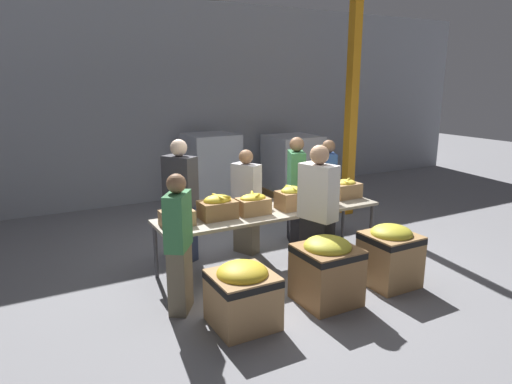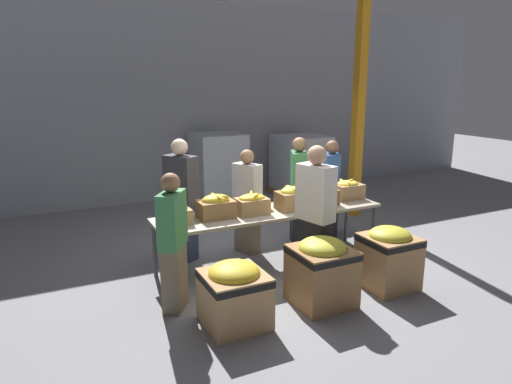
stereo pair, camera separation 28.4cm
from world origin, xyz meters
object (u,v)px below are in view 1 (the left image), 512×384
(banana_box_2, at_px, (253,204))
(banana_box_3, at_px, (292,198))
(banana_box_0, at_px, (177,216))
(pallet_stack_1, at_px, (293,166))
(volunteer_0, at_px, (181,202))
(donation_bin_1, at_px, (326,268))
(banana_box_4, at_px, (320,194))
(sorting_table, at_px, (271,214))
(banana_box_1, at_px, (218,207))
(volunteer_1, at_px, (317,216))
(support_pillar, at_px, (352,106))
(volunteer_5, at_px, (327,188))
(donation_bin_0, at_px, (243,293))
(volunteer_4, at_px, (296,191))
(banana_box_5, at_px, (345,188))
(volunteer_2, at_px, (246,202))
(donation_bin_2, at_px, (390,253))
(volunteer_3, at_px, (179,245))
(pallet_stack_0, at_px, (211,170))

(banana_box_2, xyz_separation_m, banana_box_3, (0.57, -0.04, 0.02))
(banana_box_0, xyz_separation_m, pallet_stack_1, (3.71, 3.17, -0.25))
(volunteer_0, xyz_separation_m, donation_bin_1, (0.99, -1.97, -0.43))
(banana_box_3, relative_size, banana_box_4, 0.91)
(sorting_table, relative_size, banana_box_1, 6.96)
(banana_box_1, height_order, volunteer_0, volunteer_0)
(volunteer_1, xyz_separation_m, support_pillar, (2.30, 2.18, 1.15))
(banana_box_4, distance_m, volunteer_5, 0.94)
(banana_box_1, bearing_deg, support_pillar, 23.26)
(banana_box_4, distance_m, donation_bin_1, 1.52)
(banana_box_3, xyz_separation_m, donation_bin_0, (-1.35, -1.18, -0.56))
(volunteer_4, relative_size, support_pillar, 0.41)
(banana_box_5, xyz_separation_m, donation_bin_0, (-2.37, -1.32, -0.54))
(banana_box_1, relative_size, volunteer_2, 0.30)
(banana_box_2, bearing_deg, donation_bin_2, -44.49)
(banana_box_2, height_order, donation_bin_2, banana_box_2)
(sorting_table, relative_size, volunteer_4, 1.91)
(banana_box_5, relative_size, volunteer_5, 0.27)
(banana_box_1, relative_size, banana_box_4, 1.04)
(support_pillar, bearing_deg, volunteer_3, -152.65)
(banana_box_4, xyz_separation_m, donation_bin_1, (-0.78, -1.20, -0.50))
(donation_bin_0, bearing_deg, banana_box_3, 41.12)
(sorting_table, distance_m, volunteer_4, 1.02)
(donation_bin_0, bearing_deg, banana_box_4, 33.14)
(banana_box_3, distance_m, banana_box_4, 0.49)
(donation_bin_1, xyz_separation_m, support_pillar, (2.51, 2.67, 1.59))
(banana_box_1, bearing_deg, volunteer_1, -38.45)
(volunteer_0, bearing_deg, donation_bin_0, -31.84)
(sorting_table, distance_m, volunteer_3, 1.64)
(volunteer_1, relative_size, pallet_stack_0, 1.20)
(banana_box_0, distance_m, volunteer_2, 1.35)
(banana_box_3, bearing_deg, banana_box_1, 175.38)
(donation_bin_1, bearing_deg, volunteer_3, 158.57)
(volunteer_4, bearing_deg, volunteer_5, 116.76)
(banana_box_4, relative_size, donation_bin_0, 0.63)
(volunteer_0, xyz_separation_m, donation_bin_0, (-0.06, -1.97, -0.48))
(banana_box_1, bearing_deg, donation_bin_0, -103.27)
(banana_box_0, xyz_separation_m, banana_box_1, (0.54, 0.03, 0.03))
(banana_box_1, xyz_separation_m, banana_box_3, (1.05, -0.08, 0.00))
(donation_bin_1, bearing_deg, volunteer_2, 92.45)
(volunteer_3, xyz_separation_m, donation_bin_2, (2.46, -0.59, -0.36))
(volunteer_5, bearing_deg, donation_bin_0, -27.33)
(volunteer_3, distance_m, donation_bin_1, 1.65)
(pallet_stack_0, relative_size, pallet_stack_1, 1.11)
(volunteer_3, relative_size, donation_bin_2, 2.01)
(banana_box_2, distance_m, volunteer_3, 1.38)
(banana_box_3, distance_m, volunteer_4, 0.85)
(pallet_stack_1, bearing_deg, pallet_stack_0, 178.19)
(volunteer_3, height_order, volunteer_4, volunteer_4)
(volunteer_1, bearing_deg, banana_box_5, -67.93)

